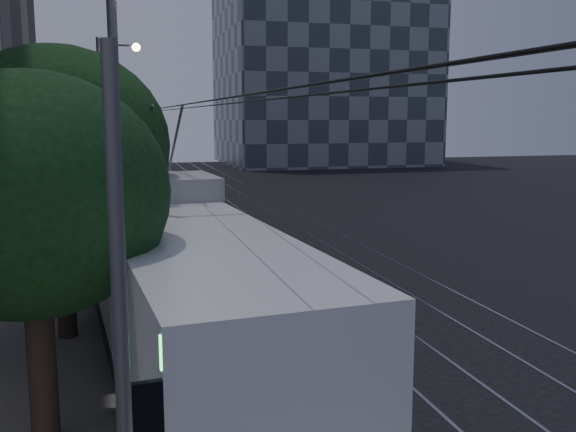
{
  "coord_description": "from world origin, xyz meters",
  "views": [
    {
      "loc": [
        -5.31,
        -15.6,
        5.37
      ],
      "look_at": [
        -0.1,
        3.38,
        2.29
      ],
      "focal_mm": 40.0,
      "sensor_mm": 36.0,
      "label": 1
    }
  ],
  "objects_px": {
    "streetlamp_near": "(136,111)",
    "car_white_c": "(143,188)",
    "trolleybus": "(181,295)",
    "car_white_d": "(135,179)",
    "streetlamp_far": "(108,108)",
    "car_white_b": "(131,193)",
    "car_white_a": "(159,205)",
    "pickup_silver": "(184,232)"
  },
  "relations": [
    {
      "from": "car_white_a",
      "to": "streetlamp_near",
      "type": "xyz_separation_m",
      "value": [
        -1.78,
        -20.11,
        4.73
      ]
    },
    {
      "from": "trolleybus",
      "to": "streetlamp_near",
      "type": "height_order",
      "value": "streetlamp_near"
    },
    {
      "from": "streetlamp_far",
      "to": "car_white_b",
      "type": "bearing_deg",
      "value": 67.14
    },
    {
      "from": "trolleybus",
      "to": "car_white_d",
      "type": "relative_size",
      "value": 3.13
    },
    {
      "from": "car_white_b",
      "to": "car_white_d",
      "type": "distance_m",
      "value": 8.94
    },
    {
      "from": "streetlamp_near",
      "to": "car_white_b",
      "type": "bearing_deg",
      "value": 88.89
    },
    {
      "from": "streetlamp_near",
      "to": "streetlamp_far",
      "type": "height_order",
      "value": "streetlamp_far"
    },
    {
      "from": "streetlamp_far",
      "to": "car_white_c",
      "type": "bearing_deg",
      "value": 70.87
    },
    {
      "from": "trolleybus",
      "to": "streetlamp_far",
      "type": "height_order",
      "value": "streetlamp_far"
    },
    {
      "from": "car_white_b",
      "to": "car_white_d",
      "type": "relative_size",
      "value": 1.26
    },
    {
      "from": "trolleybus",
      "to": "car_white_c",
      "type": "relative_size",
      "value": 3.06
    },
    {
      "from": "car_white_a",
      "to": "car_white_d",
      "type": "bearing_deg",
      "value": 73.57
    },
    {
      "from": "car_white_a",
      "to": "car_white_b",
      "type": "xyz_separation_m",
      "value": [
        -1.28,
        5.8,
        0.03
      ]
    },
    {
      "from": "car_white_c",
      "to": "streetlamp_near",
      "type": "distance_m",
      "value": 29.35
    },
    {
      "from": "trolleybus",
      "to": "car_white_d",
      "type": "distance_m",
      "value": 36.01
    },
    {
      "from": "car_white_b",
      "to": "streetlamp_far",
      "type": "height_order",
      "value": "streetlamp_far"
    },
    {
      "from": "pickup_silver",
      "to": "streetlamp_near",
      "type": "relative_size",
      "value": 0.68
    },
    {
      "from": "streetlamp_far",
      "to": "pickup_silver",
      "type": "bearing_deg",
      "value": -77.34
    },
    {
      "from": "car_white_c",
      "to": "streetlamp_far",
      "type": "bearing_deg",
      "value": -91.51
    },
    {
      "from": "car_white_b",
      "to": "car_white_d",
      "type": "xyz_separation_m",
      "value": [
        0.59,
        8.92,
        -0.06
      ]
    },
    {
      "from": "car_white_a",
      "to": "streetlamp_far",
      "type": "relative_size",
      "value": 0.46
    },
    {
      "from": "car_white_c",
      "to": "car_white_d",
      "type": "xyz_separation_m",
      "value": [
        -0.26,
        5.91,
        0.01
      ]
    },
    {
      "from": "trolleybus",
      "to": "streetlamp_near",
      "type": "relative_size",
      "value": 1.48
    },
    {
      "from": "car_white_c",
      "to": "car_white_a",
      "type": "bearing_deg",
      "value": -69.57
    },
    {
      "from": "trolleybus",
      "to": "car_white_c",
      "type": "bearing_deg",
      "value": 84.05
    },
    {
      "from": "trolleybus",
      "to": "car_white_b",
      "type": "xyz_separation_m",
      "value": [
        -0.2,
        27.06,
        -1.04
      ]
    },
    {
      "from": "car_white_b",
      "to": "car_white_d",
      "type": "height_order",
      "value": "car_white_b"
    },
    {
      "from": "car_white_b",
      "to": "streetlamp_near",
      "type": "bearing_deg",
      "value": -66.72
    },
    {
      "from": "car_white_c",
      "to": "car_white_d",
      "type": "height_order",
      "value": "car_white_d"
    },
    {
      "from": "car_white_b",
      "to": "car_white_c",
      "type": "height_order",
      "value": "car_white_b"
    },
    {
      "from": "car_white_b",
      "to": "streetlamp_far",
      "type": "xyz_separation_m",
      "value": [
        -1.09,
        -2.59,
        5.0
      ]
    },
    {
      "from": "trolleybus",
      "to": "car_white_a",
      "type": "xyz_separation_m",
      "value": [
        1.08,
        21.26,
        -1.08
      ]
    },
    {
      "from": "car_white_d",
      "to": "streetlamp_near",
      "type": "xyz_separation_m",
      "value": [
        -1.09,
        -34.84,
        4.75
      ]
    },
    {
      "from": "trolleybus",
      "to": "car_white_d",
      "type": "height_order",
      "value": "trolleybus"
    },
    {
      "from": "trolleybus",
      "to": "car_white_b",
      "type": "relative_size",
      "value": 2.48
    },
    {
      "from": "streetlamp_near",
      "to": "trolleybus",
      "type": "bearing_deg",
      "value": -58.55
    },
    {
      "from": "streetlamp_far",
      "to": "streetlamp_near",
      "type": "bearing_deg",
      "value": -88.55
    },
    {
      "from": "car_white_a",
      "to": "streetlamp_near",
      "type": "bearing_deg",
      "value": -114.19
    },
    {
      "from": "streetlamp_near",
      "to": "car_white_d",
      "type": "bearing_deg",
      "value": 88.21
    },
    {
      "from": "streetlamp_near",
      "to": "car_white_c",
      "type": "bearing_deg",
      "value": 87.33
    },
    {
      "from": "pickup_silver",
      "to": "trolleybus",
      "type": "bearing_deg",
      "value": -110.65
    },
    {
      "from": "car_white_b",
      "to": "car_white_a",
      "type": "bearing_deg",
      "value": -53.16
    }
  ]
}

